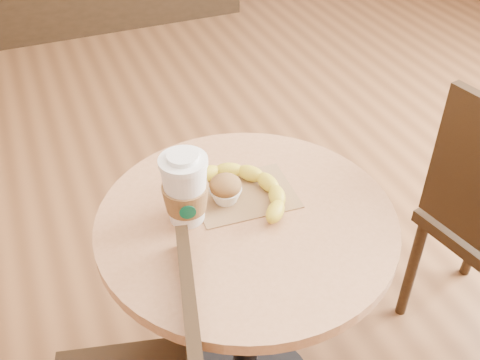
{
  "coord_description": "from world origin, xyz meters",
  "views": [
    {
      "loc": [
        -0.45,
        -0.86,
        1.62
      ],
      "look_at": [
        -0.07,
        0.06,
        0.83
      ],
      "focal_mm": 42.0,
      "sensor_mm": 36.0,
      "label": 1
    }
  ],
  "objects_px": {
    "muffin": "(225,189)",
    "banana": "(246,190)",
    "coffee_cup": "(185,191)",
    "cafe_table": "(246,280)"
  },
  "relations": [
    {
      "from": "muffin",
      "to": "banana",
      "type": "distance_m",
      "value": 0.05
    },
    {
      "from": "muffin",
      "to": "banana",
      "type": "xyz_separation_m",
      "value": [
        0.05,
        -0.01,
        -0.01
      ]
    },
    {
      "from": "coffee_cup",
      "to": "muffin",
      "type": "relative_size",
      "value": 2.3
    },
    {
      "from": "cafe_table",
      "to": "coffee_cup",
      "type": "distance_m",
      "value": 0.33
    },
    {
      "from": "cafe_table",
      "to": "muffin",
      "type": "xyz_separation_m",
      "value": [
        -0.02,
        0.07,
        0.25
      ]
    },
    {
      "from": "cafe_table",
      "to": "banana",
      "type": "bearing_deg",
      "value": 69.23
    },
    {
      "from": "cafe_table",
      "to": "banana",
      "type": "height_order",
      "value": "banana"
    },
    {
      "from": "cafe_table",
      "to": "coffee_cup",
      "type": "height_order",
      "value": "coffee_cup"
    },
    {
      "from": "coffee_cup",
      "to": "muffin",
      "type": "xyz_separation_m",
      "value": [
        0.1,
        0.02,
        -0.04
      ]
    },
    {
      "from": "muffin",
      "to": "banana",
      "type": "bearing_deg",
      "value": -8.09
    }
  ]
}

